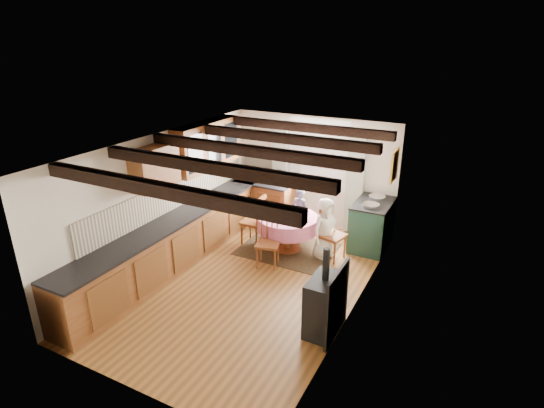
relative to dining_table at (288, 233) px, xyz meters
The scene contains 41 objects.
floor 1.40m from the dining_table, 92.31° to the right, with size 3.60×5.50×0.00m, color #A0622C.
ceiling 2.46m from the dining_table, 92.31° to the right, with size 3.60×5.50×0.00m, color white.
wall_back 1.63m from the dining_table, 92.24° to the left, with size 3.60×0.00×2.40m, color silver.
wall_front 4.19m from the dining_table, 90.76° to the right, with size 3.60×0.00×2.40m, color silver.
wall_left 2.45m from the dining_table, 143.86° to the right, with size 0.00×5.50×2.40m, color silver.
wall_right 2.37m from the dining_table, 37.81° to the right, with size 0.00×5.50×2.40m, color silver.
beam_a 3.88m from the dining_table, 90.93° to the right, with size 3.60×0.16×0.16m, color black.
beam_b 3.06m from the dining_table, 91.33° to the right, with size 3.60×0.16×0.16m, color black.
beam_c 2.38m from the dining_table, 92.31° to the right, with size 3.60×0.16×0.16m, color black.
beam_d 1.99m from the dining_table, 98.77° to the right, with size 3.60×0.16×0.16m, color black.
beam_e 2.06m from the dining_table, 94.84° to the left, with size 3.60×0.16×0.16m, color black.
splash_left 2.28m from the dining_table, 150.12° to the right, with size 0.02×4.50×0.55m, color beige.
splash_back 1.93m from the dining_table, 127.47° to the left, with size 1.40×0.02×0.55m, color beige.
base_cabinet_left 2.06m from the dining_table, 138.94° to the right, with size 0.60×5.30×0.88m, color brown.
base_cabinet_back 1.56m from the dining_table, 135.23° to the left, with size 1.30×0.60×0.88m, color brown.
worktop_left 2.12m from the dining_table, 138.57° to the right, with size 0.64×5.30×0.04m, color black.
worktop_back 1.64m from the dining_table, 135.76° to the left, with size 1.30×0.64×0.04m, color black.
wall_cabinet_glass 2.33m from the dining_table, behind, with size 0.34×1.80×0.90m, color brown.
wall_cabinet_solid 2.82m from the dining_table, 135.52° to the right, with size 0.34×0.90×0.70m, color brown.
window_frame 1.86m from the dining_table, 88.12° to the left, with size 1.34×0.03×1.54m, color white.
window_pane 1.87m from the dining_table, 88.13° to the left, with size 1.20×0.01×1.40m, color white.
curtain_left 1.70m from the dining_table, 121.84° to the left, with size 0.35×0.10×2.10m, color #A7A7A7.
curtain_right 1.74m from the dining_table, 55.36° to the left, with size 0.35×0.10×2.10m, color #A7A7A7.
curtain_rod 2.26m from the dining_table, 88.00° to the left, with size 0.03×0.03×2.00m, color black.
wall_picture 2.38m from the dining_table, 28.87° to the left, with size 0.04×0.50×0.60m, color gold.
wall_plate 2.16m from the dining_table, 53.92° to the left, with size 0.30×0.30×0.02m, color silver.
rug 0.35m from the dining_table, behind, with size 1.78×1.39×0.01m, color #4E3F26.
dining_table is the anchor object (origin of this frame).
chair_near 0.75m from the dining_table, 93.85° to the right, with size 0.40×0.42×0.94m, color brown, non-canonical shape.
chair_left 0.76m from the dining_table, behind, with size 0.44×0.46×1.02m, color brown, non-canonical shape.
chair_right 0.91m from the dining_table, ahead, with size 0.43×0.45×1.01m, color brown, non-canonical shape.
aga_range 1.67m from the dining_table, 31.73° to the left, with size 0.68×1.05×0.97m, color #1C4033, non-canonical shape.
cast_iron_stove 2.56m from the dining_table, 53.10° to the right, with size 0.40×0.66×1.32m, color black, non-canonical shape.
child_far 0.67m from the dining_table, 92.17° to the left, with size 0.39×0.25×1.06m, color #424350.
child_right 0.78m from the dining_table, ahead, with size 0.58×0.38×1.18m, color white.
bowl_a 0.47m from the dining_table, 65.33° to the left, with size 0.23×0.23×0.06m, color silver.
bowl_b 0.46m from the dining_table, 37.39° to the right, with size 0.22×0.22×0.07m, color silver.
cup 0.41m from the dining_table, 39.34° to the left, with size 0.10×0.10×0.09m, color silver.
canister_tall 1.81m from the dining_table, 138.05° to the left, with size 0.14×0.14×0.25m, color #262628.
canister_wide 1.68m from the dining_table, 134.06° to the left, with size 0.17×0.17×0.18m, color #262628.
canister_slim 1.53m from the dining_table, 124.02° to the left, with size 0.11×0.11×0.30m, color #262628.
Camera 1 is at (3.27, -5.55, 3.97)m, focal length 28.55 mm.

